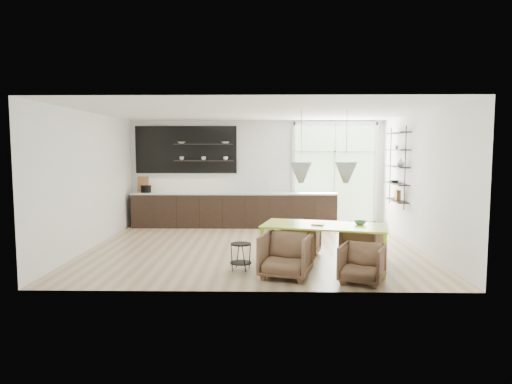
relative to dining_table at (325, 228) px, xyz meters
name	(u,v)px	position (x,y,z in m)	size (l,w,h in m)	color
room	(280,177)	(-0.70, 2.75, 0.72)	(7.02, 6.01, 2.91)	#CCB089
kitchen_run	(231,205)	(-1.98, 4.34, -0.14)	(5.54, 0.69, 2.75)	black
right_shelving	(398,169)	(2.08, 2.83, 0.91)	(0.26, 1.22, 1.90)	black
dining_table	(325,228)	(0.00, 0.00, 0.00)	(2.34, 1.47, 0.79)	#ABCF27
armchair_back_left	(302,239)	(-0.32, 0.99, -0.41)	(0.70, 0.72, 0.65)	brown
armchair_back_right	(363,244)	(0.81, 0.56, -0.41)	(0.71, 0.73, 0.66)	brown
armchair_front_left	(286,255)	(-0.71, -0.57, -0.37)	(0.79, 0.81, 0.74)	brown
armchair_front_right	(362,263)	(0.49, -0.85, -0.43)	(0.66, 0.68, 0.62)	brown
wire_stool	(241,253)	(-1.48, -0.14, -0.43)	(0.38, 0.38, 0.48)	black
table_book	(312,224)	(-0.22, 0.04, 0.07)	(0.21, 0.28, 0.03)	white
table_bowl	(360,223)	(0.63, 0.04, 0.09)	(0.21, 0.21, 0.06)	#44774E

